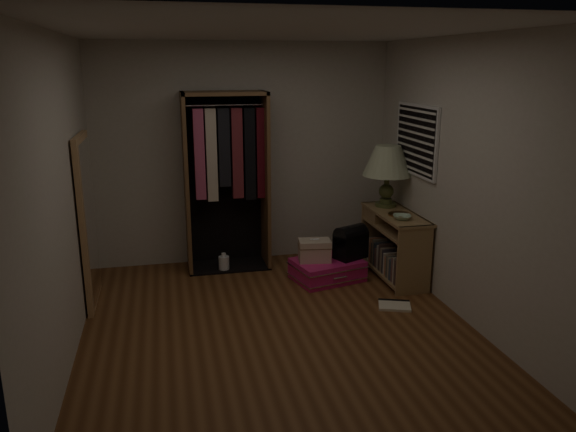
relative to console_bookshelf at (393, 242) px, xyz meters
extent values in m
plane|color=brown|center=(-1.54, -1.04, -0.40)|extent=(4.00, 4.00, 0.00)
cube|color=beige|center=(-1.54, 0.96, 0.90)|extent=(3.50, 0.02, 2.60)
cube|color=beige|center=(-1.54, -3.04, 0.90)|extent=(3.50, 0.02, 2.60)
cube|color=beige|center=(0.21, -1.04, 0.90)|extent=(0.02, 4.00, 2.60)
cube|color=beige|center=(-3.29, -1.04, 0.90)|extent=(0.02, 4.00, 2.60)
cube|color=silver|center=(-1.54, -1.04, 2.20)|extent=(3.50, 4.00, 0.01)
cube|color=white|center=(0.19, -0.04, 1.15)|extent=(0.03, 0.96, 0.76)
cube|color=black|center=(0.19, -0.04, 1.15)|extent=(0.03, 0.90, 0.70)
cube|color=white|center=(0.18, -0.04, 0.84)|extent=(0.01, 0.88, 0.02)
cube|color=white|center=(0.18, -0.04, 0.92)|extent=(0.01, 0.88, 0.02)
cube|color=white|center=(0.18, -0.04, 1.00)|extent=(0.01, 0.88, 0.02)
cube|color=white|center=(0.18, -0.04, 1.08)|extent=(0.01, 0.88, 0.02)
cube|color=white|center=(0.18, -0.04, 1.15)|extent=(0.01, 0.88, 0.02)
cube|color=white|center=(0.18, -0.04, 1.23)|extent=(0.01, 0.88, 0.02)
cube|color=white|center=(0.18, -0.04, 1.31)|extent=(0.01, 0.88, 0.02)
cube|color=white|center=(0.18, -0.04, 1.39)|extent=(0.01, 0.88, 0.02)
cube|color=white|center=(0.18, -0.04, 1.46)|extent=(0.01, 0.88, 0.02)
cube|color=olive|center=(0.00, -0.58, -0.02)|extent=(0.40, 0.03, 0.75)
cube|color=olive|center=(0.00, 0.49, -0.02)|extent=(0.40, 0.03, 0.75)
cube|color=olive|center=(0.00, -0.04, -0.34)|extent=(0.40, 1.04, 0.03)
cube|color=olive|center=(0.00, -0.04, 0.17)|extent=(0.40, 1.04, 0.03)
cube|color=olive|center=(0.00, -0.04, 0.34)|extent=(0.42, 1.12, 0.03)
cube|color=brown|center=(0.19, -0.04, -0.02)|extent=(0.02, 1.10, 0.75)
cube|color=olive|center=(-0.01, 0.29, 0.25)|extent=(0.36, 0.38, 0.13)
cube|color=gray|center=(-0.09, -0.52, -0.21)|extent=(0.15, 0.03, 0.23)
cube|color=#4C3833|center=(-0.07, -0.47, -0.19)|extent=(0.20, 0.05, 0.26)
cube|color=#B7AD99|center=(-0.09, -0.42, -0.18)|extent=(0.15, 0.03, 0.29)
cube|color=brown|center=(-0.07, -0.38, -0.19)|extent=(0.19, 0.03, 0.27)
cube|color=#3F4C59|center=(-0.08, -0.33, -0.20)|extent=(0.18, 0.05, 0.23)
cube|color=gray|center=(-0.08, -0.28, -0.20)|extent=(0.17, 0.03, 0.24)
cube|color=#59594C|center=(-0.08, -0.24, -0.20)|extent=(0.18, 0.03, 0.24)
cube|color=#B2724C|center=(-0.07, -0.20, -0.21)|extent=(0.19, 0.03, 0.22)
cube|color=beige|center=(-0.08, -0.16, -0.20)|extent=(0.17, 0.03, 0.25)
cube|color=#332D38|center=(-0.07, -0.12, -0.18)|extent=(0.20, 0.03, 0.28)
cube|color=gray|center=(-0.08, -0.07, -0.18)|extent=(0.17, 0.05, 0.28)
cube|color=#4C3833|center=(-0.09, -0.02, -0.17)|extent=(0.16, 0.04, 0.31)
cube|color=#B7AD99|center=(-0.08, 0.04, -0.18)|extent=(0.17, 0.05, 0.28)
cube|color=brown|center=(-0.09, 0.10, -0.21)|extent=(0.15, 0.05, 0.22)
cube|color=#3F4C59|center=(-0.07, 0.14, -0.18)|extent=(0.19, 0.03, 0.28)
cube|color=gray|center=(-0.08, 0.18, -0.17)|extent=(0.17, 0.03, 0.30)
cube|color=#59594C|center=(-0.06, 0.22, -0.20)|extent=(0.20, 0.03, 0.25)
cube|color=#B2724C|center=(-0.09, 0.27, -0.17)|extent=(0.16, 0.05, 0.29)
cube|color=beige|center=(-0.08, 0.33, -0.18)|extent=(0.16, 0.05, 0.27)
cube|color=#332D38|center=(-0.06, 0.38, -0.19)|extent=(0.20, 0.03, 0.27)
cube|color=brown|center=(-2.24, 0.70, 0.63)|extent=(0.04, 0.50, 2.05)
cube|color=brown|center=(-1.33, 0.70, 0.63)|extent=(0.04, 0.50, 2.05)
cube|color=brown|center=(-1.79, 0.70, 1.63)|extent=(0.95, 0.50, 0.04)
cube|color=black|center=(-1.79, 0.93, 0.63)|extent=(0.95, 0.02, 2.05)
cube|color=black|center=(-1.79, 0.70, -0.39)|extent=(0.95, 0.50, 0.02)
cylinder|color=silver|center=(-1.79, 0.70, 1.50)|extent=(0.87, 0.02, 0.02)
cube|color=#BF4C72|center=(-2.08, 0.68, 0.97)|extent=(0.11, 0.16, 1.01)
cube|color=beige|center=(-1.95, 0.68, 0.95)|extent=(0.12, 0.11, 1.05)
cube|color=black|center=(-1.80, 0.68, 1.03)|extent=(0.13, 0.11, 0.88)
cube|color=maroon|center=(-1.66, 0.68, 0.96)|extent=(0.12, 0.13, 1.02)
cube|color=black|center=(-1.52, 0.68, 0.95)|extent=(0.12, 0.15, 1.04)
cube|color=#590F19|center=(-1.36, 0.68, 0.96)|extent=(0.16, 0.14, 1.03)
cube|color=tan|center=(-3.24, -0.04, 0.45)|extent=(0.05, 0.80, 1.70)
cube|color=white|center=(-3.21, -0.04, 0.45)|extent=(0.01, 0.68, 1.58)
cube|color=#D4196A|center=(-0.76, 0.03, -0.28)|extent=(0.83, 0.68, 0.23)
cube|color=silver|center=(-0.76, 0.03, -0.34)|extent=(0.86, 0.71, 0.01)
cube|color=silver|center=(-0.76, 0.03, -0.22)|extent=(0.86, 0.71, 0.01)
cylinder|color=silver|center=(-0.69, -0.23, -0.28)|extent=(0.17, 0.06, 0.02)
cube|color=#C8B399|center=(-0.90, 0.05, -0.05)|extent=(0.38, 0.28, 0.24)
cube|color=brown|center=(-0.90, 0.05, 0.00)|extent=(0.38, 0.29, 0.01)
cylinder|color=silver|center=(-0.90, 0.05, 0.08)|extent=(0.10, 0.03, 0.02)
cube|color=black|center=(-0.48, 0.05, -0.03)|extent=(0.41, 0.35, 0.27)
cylinder|color=black|center=(-0.48, 0.05, 0.10)|extent=(0.41, 0.35, 0.23)
cylinder|color=#424B24|center=(0.00, 0.26, 0.37)|extent=(0.31, 0.31, 0.04)
cylinder|color=#424B24|center=(0.00, 0.26, 0.42)|extent=(0.18, 0.18, 0.05)
sphere|color=#424B24|center=(0.00, 0.26, 0.53)|extent=(0.22, 0.22, 0.17)
cylinder|color=#424B24|center=(0.00, 0.26, 0.67)|extent=(0.08, 0.08, 0.10)
cone|color=beige|center=(0.00, 0.26, 0.89)|extent=(0.73, 0.73, 0.34)
cone|color=beige|center=(0.00, 0.26, 0.89)|extent=(0.65, 0.65, 0.32)
cylinder|color=olive|center=(0.00, -0.14, 0.36)|extent=(0.32, 0.32, 0.01)
imported|color=#A7C7A5|center=(-0.05, -0.31, 0.38)|extent=(0.25, 0.25, 0.05)
cylinder|color=white|center=(-1.86, 0.56, -0.31)|extent=(0.16, 0.16, 0.18)
cylinder|color=white|center=(-1.86, 0.56, -0.20)|extent=(0.07, 0.07, 0.04)
cube|color=#EDE3C7|center=(-0.31, -0.83, -0.38)|extent=(0.38, 0.34, 0.03)
cube|color=black|center=(-0.27, -0.73, -0.38)|extent=(0.31, 0.14, 0.03)
camera|label=1|loc=(-2.48, -5.63, 1.95)|focal=35.00mm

